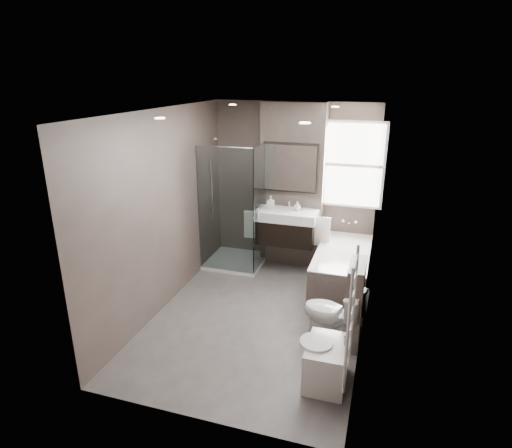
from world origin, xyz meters
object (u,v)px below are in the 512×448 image
at_px(bathtub, 342,267).
at_px(bidet, 326,362).
at_px(vanity, 286,226).
at_px(toilet, 332,314).

bearing_deg(bathtub, bidet, -87.65).
xyz_separation_m(vanity, toilet, (0.97, -1.73, -0.38)).
relative_size(vanity, bathtub, 0.59).
distance_m(vanity, toilet, 2.02).
bearing_deg(toilet, bidet, 18.70).
bearing_deg(toilet, vanity, -135.31).
bearing_deg(bathtub, toilet, -88.16).
distance_m(toilet, bidet, 0.76).
height_order(bathtub, toilet, toilet).
relative_size(toilet, bidet, 1.24).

